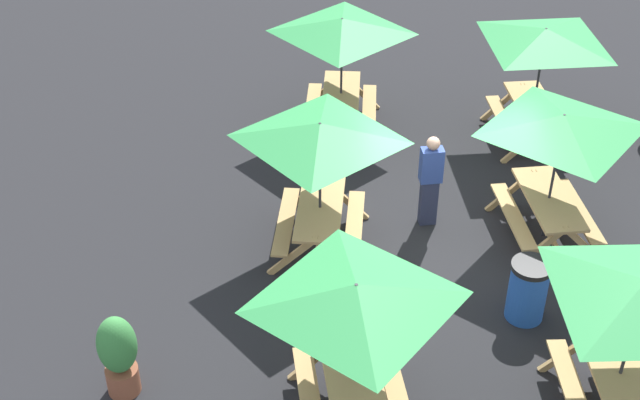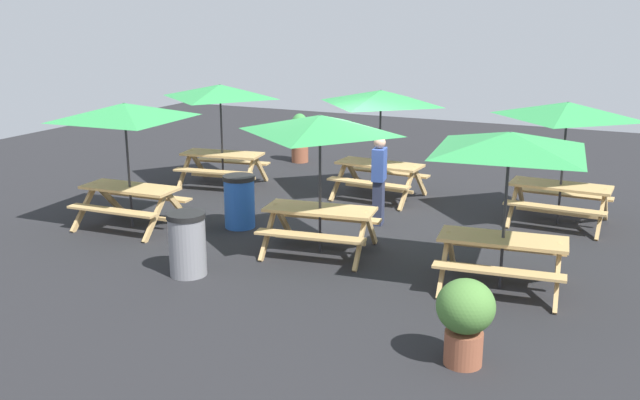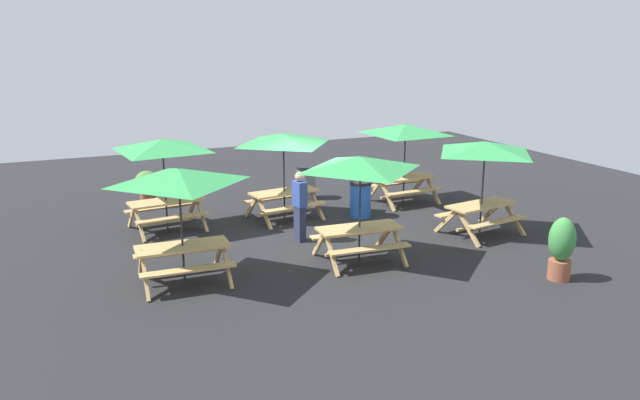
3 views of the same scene
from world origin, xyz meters
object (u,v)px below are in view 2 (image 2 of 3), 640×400
(picnic_table_0, at_px, (320,134))
(trash_bin_gray, at_px, (187,244))
(picnic_table_5, at_px, (509,154))
(potted_plant_0, at_px, (465,315))
(picnic_table_1, at_px, (381,105))
(potted_plant_1, at_px, (300,136))
(person_standing, at_px, (379,178))
(picnic_table_4, at_px, (220,99))
(picnic_table_3, at_px, (567,119))
(picnic_table_2, at_px, (125,120))
(trash_bin_blue, at_px, (239,201))

(picnic_table_0, xyz_separation_m, trash_bin_gray, (1.38, 1.79, -1.49))
(picnic_table_5, xyz_separation_m, potted_plant_0, (-0.08, 2.50, -1.39))
(picnic_table_5, bearing_deg, picnic_table_1, -56.08)
(potted_plant_1, distance_m, person_standing, 5.78)
(picnic_table_5, relative_size, person_standing, 1.68)
(picnic_table_0, xyz_separation_m, person_standing, (-0.32, -1.89, -1.10))
(picnic_table_1, height_order, trash_bin_gray, picnic_table_1)
(picnic_table_4, xyz_separation_m, potted_plant_0, (-7.04, 5.97, -1.39))
(picnic_table_1, distance_m, picnic_table_3, 3.73)
(picnic_table_3, relative_size, potted_plant_0, 2.27)
(picnic_table_1, relative_size, person_standing, 1.40)
(picnic_table_4, relative_size, potted_plant_0, 2.27)
(picnic_table_0, relative_size, picnic_table_3, 1.00)
(picnic_table_1, distance_m, potted_plant_1, 4.28)
(picnic_table_2, bearing_deg, trash_bin_gray, 143.29)
(picnic_table_4, height_order, potted_plant_1, picnic_table_4)
(picnic_table_2, height_order, potted_plant_0, picnic_table_2)
(picnic_table_0, distance_m, trash_bin_gray, 2.71)
(picnic_table_1, height_order, picnic_table_3, same)
(picnic_table_1, bearing_deg, picnic_table_3, 178.66)
(picnic_table_0, distance_m, picnic_table_4, 5.05)
(person_standing, bearing_deg, potted_plant_0, -157.92)
(picnic_table_4, bearing_deg, potted_plant_1, -106.53)
(picnic_table_1, height_order, trash_bin_blue, picnic_table_1)
(picnic_table_2, distance_m, trash_bin_gray, 3.25)
(picnic_table_0, relative_size, trash_bin_blue, 2.38)
(picnic_table_0, distance_m, picnic_table_5, 3.05)
(picnic_table_3, bearing_deg, potted_plant_1, -20.54)
(picnic_table_0, xyz_separation_m, picnic_table_4, (3.93, -3.17, 0.00))
(picnic_table_5, xyz_separation_m, trash_bin_blue, (4.97, -0.92, -1.49))
(picnic_table_3, relative_size, trash_bin_blue, 2.38)
(trash_bin_blue, bearing_deg, picnic_table_1, -117.92)
(picnic_table_3, xyz_separation_m, potted_plant_1, (6.88, -2.88, -1.31))
(picnic_table_5, bearing_deg, potted_plant_1, -51.37)
(picnic_table_1, relative_size, picnic_table_2, 0.83)
(potted_plant_0, bearing_deg, picnic_table_4, -40.27)
(picnic_table_0, relative_size, picnic_table_2, 0.83)
(picnic_table_3, bearing_deg, picnic_table_1, -2.85)
(potted_plant_0, height_order, person_standing, person_standing)
(picnic_table_1, distance_m, picnic_table_2, 5.17)
(trash_bin_blue, bearing_deg, picnic_table_5, 169.50)
(picnic_table_3, bearing_deg, picnic_table_5, 86.70)
(picnic_table_4, height_order, trash_bin_gray, picnic_table_4)
(potted_plant_1, relative_size, person_standing, 0.77)
(picnic_table_2, relative_size, trash_bin_blue, 2.88)
(picnic_table_1, bearing_deg, trash_bin_blue, 65.77)
(picnic_table_3, bearing_deg, potted_plant_0, 89.69)
(potted_plant_0, bearing_deg, picnic_table_1, -61.92)
(picnic_table_4, bearing_deg, trash_bin_blue, 119.50)
(picnic_table_0, relative_size, potted_plant_1, 1.82)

